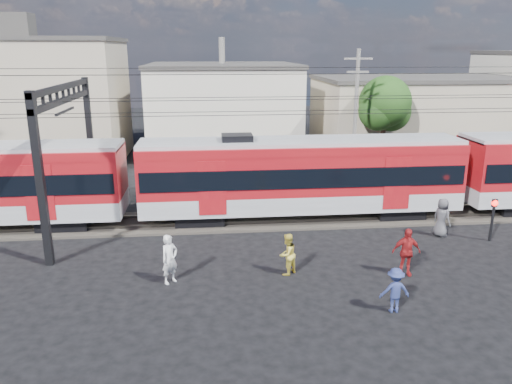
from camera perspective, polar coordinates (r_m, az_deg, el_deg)
The scene contains 17 objects.
ground at distance 18.51m, azimuth 5.92°, elevation -11.37°, with size 120.00×120.00×0.00m, color black.
track_bed at distance 25.74m, azimuth 2.38°, elevation -3.08°, with size 70.00×3.40×0.12m, color #2D2823.
rail_near at distance 25.00m, azimuth 2.62°, elevation -3.38°, with size 70.00×0.12×0.12m, color #59544C.
rail_far at distance 26.40m, azimuth 2.15°, elevation -2.30°, with size 70.00×0.12×0.12m, color #59544C.
commuter_train at distance 25.30m, azimuth 5.61°, elevation 2.05°, with size 50.30×3.08×4.17m.
catenary at distance 24.83m, azimuth -17.84°, elevation 7.53°, with size 70.00×9.30×7.52m.
building_west at distance 42.44m, azimuth -24.64°, elevation 9.46°, with size 14.28×10.20×9.30m.
building_midwest at distance 43.35m, azimuth -3.80°, elevation 9.64°, with size 12.24×12.24×7.30m.
building_mideast at distance 44.04m, azimuth 17.89°, elevation 8.35°, with size 16.32×10.20×6.30m.
utility_pole_mid at distance 32.72m, azimuth 11.29°, elevation 8.82°, with size 1.80×0.24×8.50m.
tree_near at distance 36.63m, azimuth 14.74°, elevation 9.55°, with size 3.82×3.64×6.72m.
pedestrian_a at distance 19.02m, azimuth -9.84°, elevation -7.56°, with size 0.69×0.45×1.90m, color silver.
pedestrian_b at distance 19.51m, azimuth 3.59°, elevation -7.11°, with size 0.81×0.63×1.66m, color gold.
pedestrian_c at distance 17.49m, azimuth 15.59°, elevation -10.76°, with size 1.01×0.58×1.57m, color navy.
pedestrian_d at distance 20.22m, azimuth 16.79°, elevation -6.57°, with size 1.12×0.47×1.91m, color maroon.
pedestrian_e at distance 24.84m, azimuth 20.47°, elevation -2.75°, with size 0.90×0.58×1.84m, color #47474C.
crossing_signal at distance 24.96m, azimuth 25.49°, elevation -2.09°, with size 0.29×0.29×2.00m.
Camera 1 is at (-3.50, -16.06, 8.51)m, focal length 35.00 mm.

